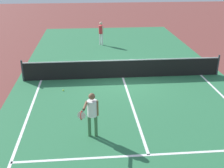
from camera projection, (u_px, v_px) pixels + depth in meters
ground_plane at (123, 78)px, 14.55m from camera, size 60.00×60.00×0.00m
court_surface_inbounds at (123, 78)px, 14.55m from camera, size 10.62×24.40×0.00m
line_sideline_left at (14, 153)px, 8.76m from camera, size 0.10×11.89×0.01m
line_service_near at (149, 155)px, 8.68m from camera, size 8.22×0.10×0.01m
line_center_service at (132, 106)px, 11.61m from camera, size 0.10×6.40×0.01m
net at (123, 69)px, 14.35m from camera, size 10.02×0.09×1.07m
player_near at (92, 111)px, 9.23m from camera, size 0.66×1.14×1.59m
player_far at (101, 31)px, 20.01m from camera, size 0.32×0.34×1.64m
tennis_ball_near_net at (63, 90)px, 13.02m from camera, size 0.07×0.07×0.07m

